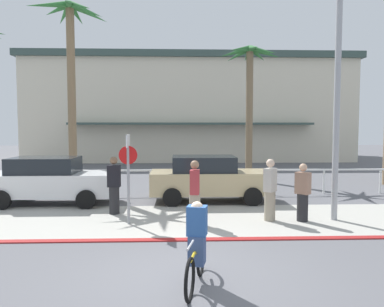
% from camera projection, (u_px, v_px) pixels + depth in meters
% --- Properties ---
extents(ground_plane, '(80.00, 80.00, 0.00)m').
position_uv_depth(ground_plane, '(179.00, 189.00, 17.12)').
color(ground_plane, '#5B5B60').
extents(sidewalk_strip, '(44.00, 4.00, 0.02)m').
position_uv_depth(sidewalk_strip, '(181.00, 220.00, 11.34)').
color(sidewalk_strip, '#ADAAA0').
rests_on(sidewalk_strip, ground).
extents(curb_paint, '(44.00, 0.24, 0.03)m').
position_uv_depth(curb_paint, '(181.00, 240.00, 9.34)').
color(curb_paint, maroon).
rests_on(curb_paint, ground).
extents(building_backdrop, '(26.49, 13.33, 8.50)m').
position_uv_depth(building_backdrop, '(189.00, 110.00, 34.75)').
color(building_backdrop, beige).
rests_on(building_backdrop, ground).
extents(rail_fence, '(21.63, 0.08, 1.04)m').
position_uv_depth(rail_fence, '(180.00, 174.00, 15.57)').
color(rail_fence, white).
rests_on(rail_fence, ground).
extents(stop_sign_bike_lane, '(0.52, 0.56, 2.56)m').
position_uv_depth(stop_sign_bike_lane, '(128.00, 166.00, 10.73)').
color(stop_sign_bike_lane, gray).
rests_on(stop_sign_bike_lane, ground).
extents(streetlight_curb, '(0.24, 2.54, 7.50)m').
position_uv_depth(streetlight_curb, '(341.00, 74.00, 10.81)').
color(streetlight_curb, '#9EA0A5').
rests_on(streetlight_curb, ground).
extents(palm_tree_1, '(3.29, 3.62, 8.29)m').
position_uv_depth(palm_tree_1, '(70.00, 45.00, 16.80)').
color(palm_tree_1, '#846B4C').
rests_on(palm_tree_1, ground).
extents(palm_tree_2, '(3.17, 3.35, 6.93)m').
position_uv_depth(palm_tree_2, '(250.00, 77.00, 19.53)').
color(palm_tree_2, '#756047').
rests_on(palm_tree_2, ground).
extents(car_white_1, '(4.40, 2.02, 1.69)m').
position_uv_depth(car_white_1, '(50.00, 180.00, 13.63)').
color(car_white_1, white).
rests_on(car_white_1, ground).
extents(car_tan_2, '(4.40, 2.02, 1.69)m').
position_uv_depth(car_tan_2, '(209.00, 178.00, 14.12)').
color(car_tan_2, tan).
rests_on(car_tan_2, ground).
extents(cyclist_yellow_0, '(0.46, 1.79, 1.50)m').
position_uv_depth(cyclist_yellow_0, '(197.00, 246.00, 6.69)').
color(cyclist_yellow_0, black).
rests_on(cyclist_yellow_0, ground).
extents(pedestrian_0, '(0.46, 0.47, 1.71)m').
position_uv_depth(pedestrian_0, '(303.00, 195.00, 11.11)').
color(pedestrian_0, '#232326').
rests_on(pedestrian_0, ground).
extents(pedestrian_1, '(0.45, 0.48, 1.84)m').
position_uv_depth(pedestrian_1, '(270.00, 192.00, 11.18)').
color(pedestrian_1, gray).
rests_on(pedestrian_1, ground).
extents(pedestrian_2, '(0.35, 0.42, 1.83)m').
position_uv_depth(pedestrian_2, '(195.00, 195.00, 10.78)').
color(pedestrian_2, gray).
rests_on(pedestrian_2, ground).
extents(pedestrian_3, '(0.40, 0.32, 1.84)m').
position_uv_depth(pedestrian_3, '(114.00, 187.00, 12.04)').
color(pedestrian_3, '#232326').
rests_on(pedestrian_3, ground).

